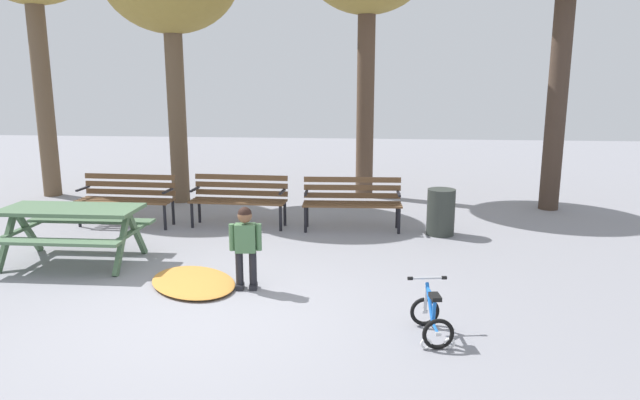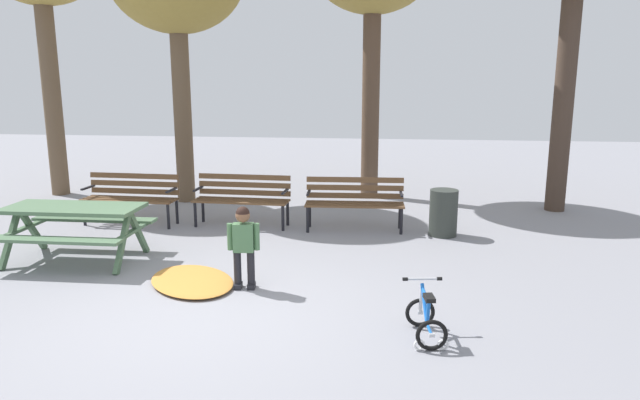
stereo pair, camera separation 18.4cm
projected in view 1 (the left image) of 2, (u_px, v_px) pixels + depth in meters
The scene contains 9 objects.
ground at pixel (204, 316), 6.06m from camera, with size 36.00×36.00×0.00m, color gray.
picnic_table at pixel (71, 220), 7.67m from camera, with size 1.81×1.36×0.79m.
park_bench_far_left at pixel (127, 195), 9.70m from camera, with size 1.62×0.52×0.85m.
park_bench_left at pixel (239, 196), 9.64m from camera, with size 1.62×0.53×0.85m.
park_bench_right at pixel (352, 199), 9.41m from camera, with size 1.62×0.53×0.85m.
child_standing at pixel (245, 242), 6.71m from camera, with size 0.38×0.19×1.00m.
kids_bicycle at pixel (432, 318), 5.53m from camera, with size 0.43×0.60×0.54m.
leaf_pile at pixel (193, 282), 6.96m from camera, with size 1.31×0.92×0.07m, color #C68438.
trash_bin at pixel (441, 212), 9.11m from camera, with size 0.44×0.44×0.74m, color #2D332D.
Camera 1 is at (1.75, -5.53, 2.46)m, focal length 32.30 mm.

